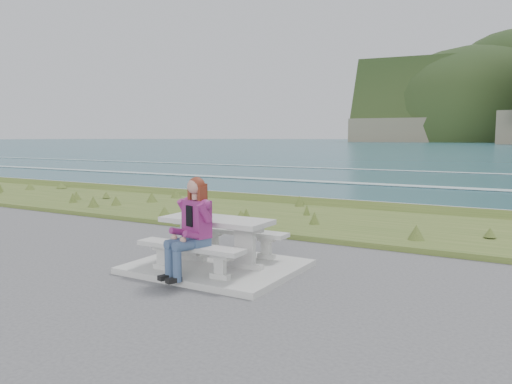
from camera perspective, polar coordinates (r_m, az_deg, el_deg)
concrete_slab at (r=8.24m, az=-4.51°, el=-8.49°), size 2.60×2.10×0.10m
picnic_table at (r=8.10m, az=-4.55°, el=-4.16°), size 1.80×0.75×0.75m
bench_landward at (r=7.59m, az=-7.54°, el=-6.70°), size 1.80×0.35×0.45m
bench_seaward at (r=8.72m, az=-1.93°, el=-4.95°), size 1.80×0.35×0.45m
grass_verge at (r=12.60m, az=8.46°, el=-3.59°), size 160.00×4.50×0.22m
shore_drop at (r=15.31m, az=12.44°, el=-1.92°), size 160.00×0.80×2.20m
ocean at (r=32.21m, az=21.61°, el=-1.07°), size 1600.00×1600.00×0.09m
seated_woman at (r=7.41m, az=-7.76°, el=-5.52°), size 0.61×0.82×1.47m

